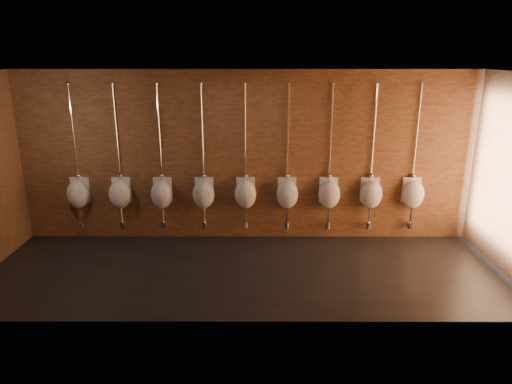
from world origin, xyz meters
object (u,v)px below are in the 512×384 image
at_px(urinal_1, 120,193).
at_px(urinal_4, 245,194).
at_px(urinal_6, 329,194).
at_px(urinal_8, 413,194).
at_px(urinal_0, 78,193).
at_px(urinal_2, 162,194).
at_px(urinal_3, 204,194).
at_px(urinal_5, 287,194).
at_px(urinal_7, 371,194).

bearing_deg(urinal_1, urinal_4, 0.00).
distance_m(urinal_6, urinal_8, 1.58).
bearing_deg(urinal_8, urinal_0, 180.00).
height_order(urinal_2, urinal_3, same).
bearing_deg(urinal_6, urinal_1, 180.00).
xyz_separation_m(urinal_0, urinal_6, (4.74, 0.00, 0.00)).
xyz_separation_m(urinal_5, urinal_7, (1.58, 0.00, 0.00)).
relative_size(urinal_0, urinal_6, 1.00).
distance_m(urinal_1, urinal_8, 5.53).
xyz_separation_m(urinal_1, urinal_7, (4.74, 0.00, 0.00)).
xyz_separation_m(urinal_3, urinal_6, (2.37, 0.00, 0.00)).
relative_size(urinal_2, urinal_5, 1.00).
height_order(urinal_4, urinal_5, same).
distance_m(urinal_7, urinal_8, 0.79).
xyz_separation_m(urinal_3, urinal_5, (1.58, 0.00, 0.00)).
bearing_deg(urinal_1, urinal_5, 0.00).
bearing_deg(urinal_8, urinal_7, 180.00).
bearing_deg(urinal_7, urinal_5, 180.00).
height_order(urinal_1, urinal_2, same).
relative_size(urinal_5, urinal_6, 1.00).
distance_m(urinal_1, urinal_7, 4.74).
bearing_deg(urinal_2, urinal_5, 0.00).
xyz_separation_m(urinal_2, urinal_3, (0.79, 0.00, 0.00)).
bearing_deg(urinal_7, urinal_8, 0.00).
height_order(urinal_5, urinal_7, same).
relative_size(urinal_0, urinal_4, 1.00).
xyz_separation_m(urinal_1, urinal_2, (0.79, 0.00, 0.00)).
distance_m(urinal_2, urinal_6, 3.16).
relative_size(urinal_4, urinal_6, 1.00).
bearing_deg(urinal_5, urinal_3, 180.00).
relative_size(urinal_1, urinal_2, 1.00).
bearing_deg(urinal_4, urinal_5, 0.00).
xyz_separation_m(urinal_3, urinal_7, (3.16, 0.00, 0.00)).
distance_m(urinal_0, urinal_1, 0.79).
bearing_deg(urinal_2, urinal_1, 180.00).
bearing_deg(urinal_0, urinal_8, 0.00).
distance_m(urinal_1, urinal_2, 0.79).
height_order(urinal_2, urinal_4, same).
bearing_deg(urinal_1, urinal_7, 0.00).
relative_size(urinal_3, urinal_8, 1.00).
distance_m(urinal_1, urinal_6, 3.95).
relative_size(urinal_3, urinal_6, 1.00).
distance_m(urinal_5, urinal_7, 1.58).
height_order(urinal_7, urinal_8, same).
relative_size(urinal_0, urinal_1, 1.00).
relative_size(urinal_1, urinal_8, 1.00).
distance_m(urinal_0, urinal_2, 1.58).
distance_m(urinal_0, urinal_3, 2.37).
distance_m(urinal_1, urinal_3, 1.58).
xyz_separation_m(urinal_0, urinal_1, (0.79, 0.00, 0.00)).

